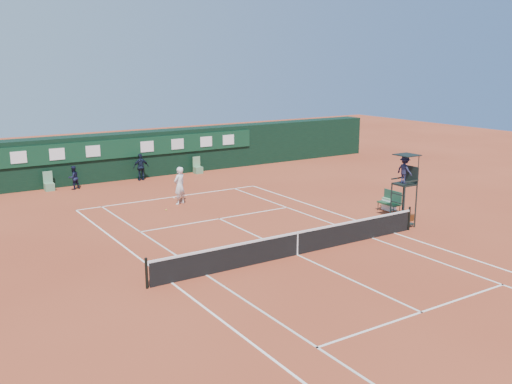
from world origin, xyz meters
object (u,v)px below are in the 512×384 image
umpire_chair (405,175)px  player (180,186)px  tennis_net (297,243)px  cooler (389,204)px  player_bench (391,200)px

umpire_chair → player: bearing=125.8°
tennis_net → umpire_chair: bearing=5.0°
tennis_net → cooler: tennis_net is taller
tennis_net → player: bearing=91.9°
tennis_net → umpire_chair: 6.90m
player_bench → player: (-8.45, 7.35, 0.43)m
player_bench → cooler: player_bench is taller
umpire_chair → player_bench: 3.29m
cooler → player: player is taller
tennis_net → cooler: (8.35, 3.14, -0.18)m
umpire_chair → cooler: bearing=55.4°
umpire_chair → player: 11.92m
tennis_net → player: size_ratio=6.28×
tennis_net → player_bench: same height
tennis_net → cooler: size_ratio=20.00×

